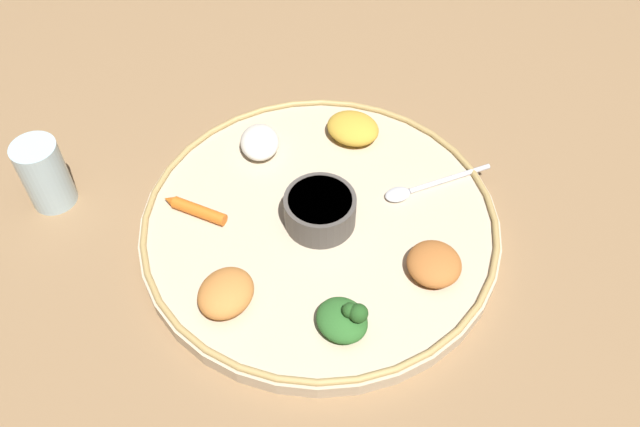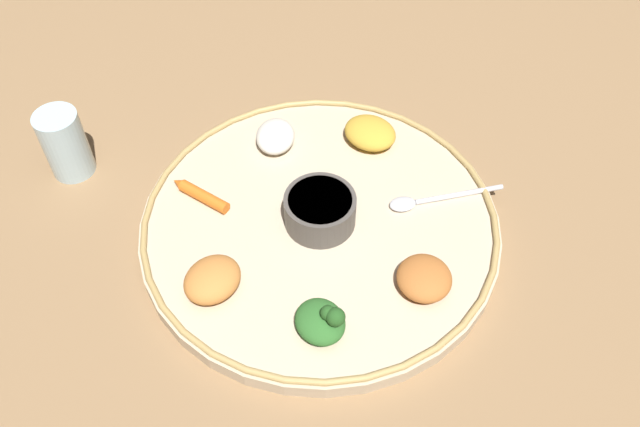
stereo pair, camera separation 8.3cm
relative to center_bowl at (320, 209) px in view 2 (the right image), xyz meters
The scene contains 12 objects.
ground_plane 0.04m from the center_bowl, ahead, with size 2.40×2.40×0.00m, color olive.
platter 0.03m from the center_bowl, ahead, with size 0.45×0.45×0.02m, color #C6B293.
platter_rim 0.02m from the center_bowl, ahead, with size 0.44×0.44×0.01m, color tan.
center_bowl is the anchor object (origin of this frame).
spoon 0.14m from the center_bowl, 78.92° to the left, with size 0.04×0.15×0.01m.
greens_pile 0.15m from the center_bowl, 23.18° to the right, with size 0.07×0.06×0.04m.
carrot_near_spoon 0.16m from the center_bowl, 127.60° to the right, with size 0.08×0.06×0.02m.
mound_chickpea 0.15m from the center_bowl, 27.50° to the left, with size 0.07×0.06×0.03m, color #B2662D.
mound_lentil_yellow 0.16m from the center_bowl, 130.35° to the left, with size 0.07×0.06×0.03m, color gold.
mound_squash 0.16m from the center_bowl, 75.36° to the right, with size 0.07×0.06×0.03m, color #C67A38.
mound_rice_white 0.15m from the center_bowl, behind, with size 0.07×0.05×0.03m, color silver.
drinking_glass 0.35m from the center_bowl, 131.84° to the right, with size 0.06×0.06×0.10m.
Camera 2 is at (0.48, -0.21, 0.68)m, focal length 37.99 mm.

